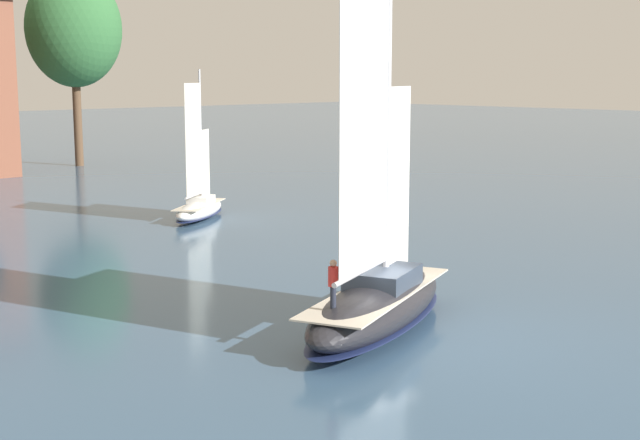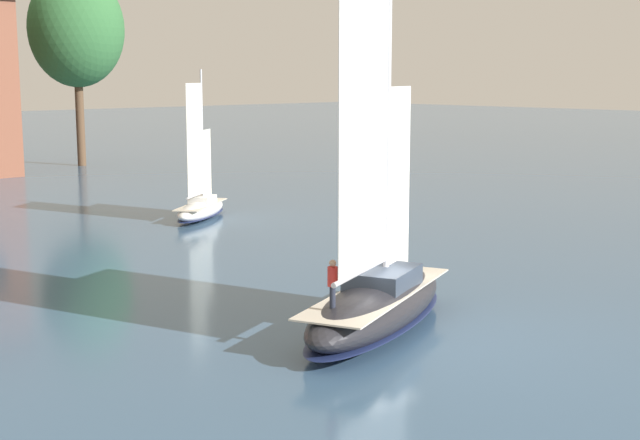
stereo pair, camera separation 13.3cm
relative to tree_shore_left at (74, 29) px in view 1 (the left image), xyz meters
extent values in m
plane|color=#385675|center=(-22.27, -61.53, -13.72)|extent=(400.00, 400.00, 0.00)
cylinder|color=brown|center=(0.00, 0.00, -8.43)|extent=(0.85, 0.85, 10.58)
ellipsoid|color=#336B38|center=(0.00, 0.00, 0.06)|extent=(9.52, 9.52, 11.64)
ellipsoid|color=#232328|center=(-22.27, -61.53, -12.82)|extent=(10.98, 6.65, 1.81)
ellipsoid|color=#19234C|center=(-22.27, -61.53, -13.31)|extent=(11.09, 6.71, 0.22)
cube|color=beige|center=(-22.27, -61.53, -12.29)|extent=(9.62, 5.74, 0.06)
cube|color=#333D4C|center=(-21.77, -61.34, -11.89)|extent=(3.53, 3.02, 0.74)
cylinder|color=silver|center=(-21.47, -61.22, -5.62)|extent=(0.21, 0.21, 13.29)
cylinder|color=silver|center=(-23.70, -62.09, -11.20)|extent=(4.52, 1.91, 0.18)
cube|color=white|center=(-23.52, -62.02, -5.75)|extent=(4.11, 1.63, 10.90)
cube|color=white|center=(-20.29, -60.76, -8.61)|extent=(2.19, 0.87, 7.31)
cylinder|color=#232838|center=(-25.37, -62.36, -11.84)|extent=(0.26, 0.26, 0.85)
cylinder|color=red|center=(-25.37, -62.36, -11.09)|extent=(0.44, 0.44, 0.65)
sphere|color=tan|center=(-25.37, -62.36, -10.64)|extent=(0.24, 0.24, 0.24)
ellipsoid|color=white|center=(-11.66, -36.36, -13.14)|extent=(6.75, 5.47, 1.17)
ellipsoid|color=#19234C|center=(-11.66, -36.36, -13.46)|extent=(6.82, 5.52, 0.14)
cube|color=beige|center=(-11.66, -36.36, -12.79)|extent=(5.90, 4.75, 0.06)
cube|color=silver|center=(-11.38, -36.17, -12.52)|extent=(2.35, 2.20, 0.48)
cylinder|color=silver|center=(-11.21, -36.05, -8.46)|extent=(0.14, 0.14, 8.59)
cylinder|color=silver|center=(-12.48, -36.92, -12.07)|extent=(2.62, 1.84, 0.12)
cube|color=silver|center=(-12.38, -36.85, -8.55)|extent=(2.36, 1.63, 7.04)
cube|color=silver|center=(-10.50, -35.57, -10.39)|extent=(1.26, 0.87, 4.72)
camera|label=1|loc=(-45.54, -82.59, -4.55)|focal=50.00mm
camera|label=2|loc=(-45.45, -82.68, -4.55)|focal=50.00mm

